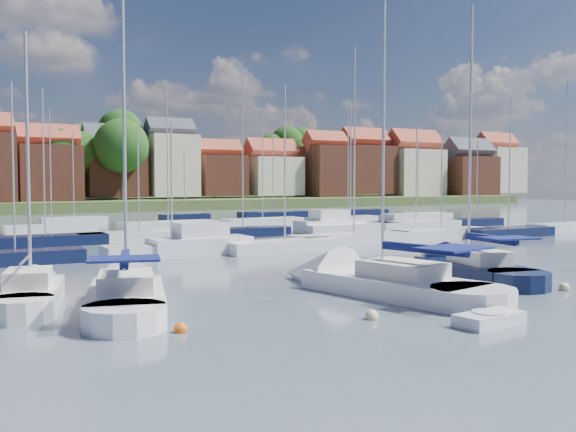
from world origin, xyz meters
TOP-DOWN VIEW (x-y plane):
  - ground at (0.00, 40.00)m, footprint 260.00×260.00m
  - sailboat_left at (-14.80, 4.71)m, footprint 5.94×11.27m
  - sailboat_centre at (-4.29, 2.72)m, footprint 5.82×13.43m
  - sailboat_navy at (3.00, 3.83)m, footprint 5.02×11.43m
  - sailboat_far at (-18.10, 7.16)m, footprint 4.48×9.29m
  - tender at (-4.88, -5.46)m, footprint 2.74×1.47m
  - buoy_a at (-14.63, -1.00)m, footprint 0.48×0.48m
  - buoy_b at (-7.83, -2.58)m, footprint 0.50×0.50m
  - buoy_c at (-4.10, -0.45)m, footprint 0.44×0.44m
  - buoy_d at (3.74, -2.09)m, footprint 0.51×0.51m
  - buoy_e at (1.17, 5.79)m, footprint 0.43×0.43m
  - marina_field at (1.91, 35.15)m, footprint 79.62×41.41m
  - far_shore_town at (2.23, 132.67)m, footprint 212.46×90.00m

SIDE VIEW (x-z plane):
  - ground at x=0.00m, z-range 0.00..0.00m
  - buoy_a at x=-14.63m, z-range -0.24..0.24m
  - buoy_b at x=-7.83m, z-range -0.25..0.25m
  - buoy_c at x=-4.10m, z-range -0.22..0.22m
  - buoy_d at x=3.74m, z-range -0.25..0.25m
  - buoy_e at x=1.17m, z-range -0.22..0.22m
  - tender at x=-4.88m, z-range -0.07..0.50m
  - sailboat_far at x=-18.10m, z-range -5.67..6.36m
  - sailboat_centre at x=-4.29m, z-range -8.46..9.15m
  - sailboat_left at x=-14.80m, z-range -7.07..7.78m
  - sailboat_navy at x=3.00m, z-range -7.32..8.04m
  - marina_field at x=1.91m, z-range -7.53..8.40m
  - far_shore_town at x=2.23m, z-range -6.53..15.74m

